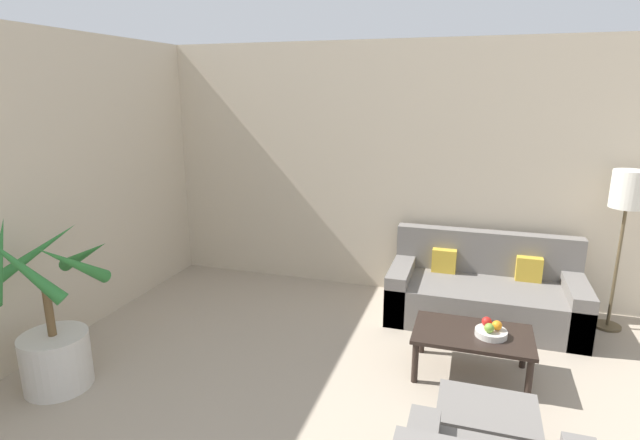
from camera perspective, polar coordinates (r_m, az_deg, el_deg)
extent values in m
cube|color=beige|center=(5.41, 18.48, 4.90)|extent=(8.65, 0.06, 2.70)
cylinder|color=beige|center=(4.39, -27.90, -14.03)|extent=(0.49, 0.49, 0.43)
cylinder|color=brown|center=(4.22, -28.57, -9.09)|extent=(0.06, 0.06, 0.39)
cone|color=#2D7533|center=(3.89, -26.33, -4.49)|extent=(0.10, 0.63, 0.48)
cone|color=#2D7533|center=(4.24, -25.35, -3.61)|extent=(0.67, 0.30, 0.39)
cone|color=#2D7533|center=(4.39, -29.75, -3.22)|extent=(0.47, 0.59, 0.43)
cone|color=#2D7533|center=(3.87, -31.06, -4.54)|extent=(0.58, 0.27, 0.56)
cube|color=slate|center=(5.17, 18.12, -8.95)|extent=(1.80, 0.87, 0.38)
cube|color=slate|center=(5.36, 18.46, -3.47)|extent=(1.80, 0.16, 0.43)
cube|color=slate|center=(5.18, 9.25, -7.59)|extent=(0.20, 0.87, 0.50)
cube|color=slate|center=(5.23, 27.04, -8.88)|extent=(0.20, 0.87, 0.50)
cube|color=gold|center=(5.28, 13.99, -4.52)|extent=(0.24, 0.12, 0.24)
cube|color=gold|center=(5.31, 22.76, -5.17)|extent=(0.24, 0.12, 0.24)
cylinder|color=brown|center=(5.59, 29.98, -10.45)|extent=(0.24, 0.24, 0.03)
cylinder|color=brown|center=(5.38, 30.77, -4.75)|extent=(0.03, 0.03, 1.15)
cylinder|color=silver|center=(5.21, 31.84, 3.01)|extent=(0.30, 0.30, 0.34)
cylinder|color=black|center=(4.05, 10.81, -15.67)|extent=(0.05, 0.05, 0.33)
cylinder|color=black|center=(4.07, 22.77, -16.53)|extent=(0.05, 0.05, 0.33)
cylinder|color=black|center=(4.47, 11.58, -12.67)|extent=(0.05, 0.05, 0.33)
cylinder|color=black|center=(4.48, 22.28, -13.45)|extent=(0.05, 0.05, 0.33)
cube|color=black|center=(4.16, 17.05, -12.38)|extent=(0.91, 0.57, 0.03)
cylinder|color=beige|center=(4.14, 18.96, -12.12)|extent=(0.24, 0.24, 0.05)
sphere|color=red|center=(4.16, 18.52, -10.96)|extent=(0.08, 0.08, 0.08)
sphere|color=olive|center=(4.07, 18.78, -11.61)|extent=(0.07, 0.07, 0.07)
sphere|color=orange|center=(4.12, 19.57, -11.28)|extent=(0.08, 0.08, 0.08)
cube|color=slate|center=(3.47, 18.40, -21.95)|extent=(0.59, 0.45, 0.34)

